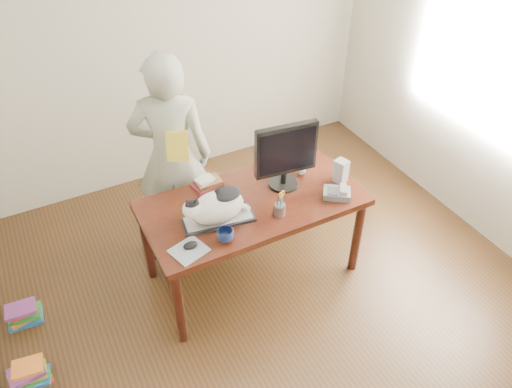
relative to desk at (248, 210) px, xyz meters
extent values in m
plane|color=black|center=(0.00, -0.68, -0.60)|extent=(4.50, 4.50, 0.00)
plane|color=silver|center=(0.00, 1.57, 0.75)|extent=(4.00, 0.00, 4.00)
cube|color=black|center=(0.00, -0.08, 0.12)|extent=(1.60, 0.80, 0.05)
cylinder|color=black|center=(-0.74, -0.42, -0.25)|extent=(0.07, 0.07, 0.70)
cylinder|color=black|center=(0.74, -0.42, -0.25)|extent=(0.07, 0.07, 0.70)
cylinder|color=black|center=(-0.74, 0.26, -0.25)|extent=(0.07, 0.07, 0.70)
cylinder|color=black|center=(0.74, 0.26, -0.25)|extent=(0.07, 0.07, 0.70)
cube|color=black|center=(0.00, 0.28, -0.20)|extent=(1.45, 0.03, 0.50)
cube|color=black|center=(-0.31, -0.16, 0.16)|extent=(0.52, 0.26, 0.02)
cube|color=#B4B4B9|center=(-0.31, -0.16, 0.17)|extent=(0.48, 0.22, 0.01)
ellipsoid|color=white|center=(-0.31, -0.16, 0.27)|extent=(0.40, 0.28, 0.23)
ellipsoid|color=white|center=(-0.49, -0.16, 0.32)|extent=(0.15, 0.15, 0.13)
ellipsoid|color=black|center=(-0.49, -0.16, 0.37)|extent=(0.11, 0.10, 0.05)
cone|color=black|center=(-0.52, -0.16, 0.39)|extent=(0.07, 0.07, 0.08)
cone|color=black|center=(-0.46, -0.17, 0.39)|extent=(0.07, 0.07, 0.08)
ellipsoid|color=black|center=(-0.24, -0.17, 0.37)|extent=(0.22, 0.19, 0.05)
cylinder|color=white|center=(-0.12, -0.13, 0.20)|extent=(0.09, 0.16, 0.05)
cylinder|color=black|center=(0.29, -0.01, 0.16)|extent=(0.25, 0.25, 0.02)
cylinder|color=black|center=(0.29, -0.01, 0.22)|extent=(0.05, 0.05, 0.10)
cube|color=black|center=(0.29, -0.03, 0.48)|extent=(0.47, 0.11, 0.39)
cube|color=black|center=(0.29, -0.06, 0.48)|extent=(0.42, 0.06, 0.33)
cylinder|color=gray|center=(0.10, -0.30, 0.19)|extent=(0.11, 0.11, 0.09)
cylinder|color=black|center=(0.08, -0.30, 0.27)|extent=(0.02, 0.04, 0.13)
cylinder|color=blue|center=(0.11, -0.30, 0.27)|extent=(0.01, 0.04, 0.13)
cylinder|color=red|center=(0.09, -0.28, 0.27)|extent=(0.02, 0.03, 0.13)
cylinder|color=#19801C|center=(0.09, -0.31, 0.27)|extent=(0.03, 0.02, 0.13)
cylinder|color=#B8B8BD|center=(0.11, -0.30, 0.28)|extent=(0.02, 0.02, 0.10)
cylinder|color=#B8B8BD|center=(0.11, -0.30, 0.28)|extent=(0.01, 0.02, 0.10)
torus|color=orange|center=(0.10, -0.30, 0.33)|extent=(0.04, 0.03, 0.04)
torus|color=orange|center=(0.12, -0.29, 0.33)|extent=(0.04, 0.03, 0.04)
cube|color=#9DA1A9|center=(-0.60, -0.33, 0.15)|extent=(0.26, 0.25, 0.00)
ellipsoid|color=black|center=(-0.58, -0.31, 0.17)|extent=(0.11, 0.09, 0.04)
imported|color=#0E1738|center=(-0.35, -0.36, 0.19)|extent=(0.16, 0.16, 0.09)
cube|color=slate|center=(0.57, -0.31, 0.17)|extent=(0.24, 0.23, 0.05)
cube|color=#3E3E41|center=(0.54, -0.30, 0.20)|extent=(0.12, 0.12, 0.01)
cube|color=#B8B8BD|center=(0.61, -0.33, 0.21)|extent=(0.13, 0.16, 0.06)
cube|color=#98989B|center=(0.69, -0.17, 0.24)|extent=(0.11, 0.11, 0.19)
sphere|color=white|center=(0.48, 0.03, 0.18)|extent=(0.07, 0.07, 0.07)
cube|color=#52161B|center=(-0.23, 0.23, 0.16)|extent=(0.23, 0.18, 0.03)
cube|color=brown|center=(-0.22, 0.22, 0.19)|extent=(0.19, 0.15, 0.03)
cube|color=white|center=(-0.24, 0.23, 0.22)|extent=(0.15, 0.13, 0.02)
cube|color=slate|center=(0.51, 0.24, 0.18)|extent=(0.22, 0.26, 0.06)
cube|color=#3E3E41|center=(0.52, 0.21, 0.21)|extent=(0.14, 0.14, 0.01)
imported|color=beige|center=(-0.37, 0.58, 0.25)|extent=(0.74, 0.63, 1.71)
cube|color=gold|center=(-0.37, 0.41, 0.45)|extent=(0.19, 0.15, 0.23)
cube|color=red|center=(-1.75, -0.28, -0.59)|extent=(0.25, 0.19, 0.03)
cube|color=#1B55A6|center=(-1.74, -0.28, -0.56)|extent=(0.23, 0.18, 0.03)
cube|color=#288732|center=(-1.76, -0.27, -0.53)|extent=(0.27, 0.22, 0.03)
cube|color=gold|center=(-1.75, -0.28, -0.49)|extent=(0.21, 0.16, 0.03)
cube|color=#6D3078|center=(-1.76, -0.29, -0.46)|extent=(0.23, 0.17, 0.03)
cube|color=orange|center=(-1.74, -0.27, -0.43)|extent=(0.21, 0.17, 0.03)
cube|color=#1B55A6|center=(-1.72, 0.27, -0.59)|extent=(0.25, 0.19, 0.03)
cube|color=orange|center=(-1.73, 0.28, -0.55)|extent=(0.22, 0.19, 0.03)
cube|color=#288732|center=(-1.71, 0.27, -0.52)|extent=(0.24, 0.19, 0.03)
cube|color=red|center=(-1.72, 0.28, -0.49)|extent=(0.21, 0.16, 0.03)
cube|color=#6D3078|center=(-1.73, 0.27, -0.46)|extent=(0.22, 0.17, 0.03)
camera|label=1|loc=(-1.26, -2.55, 2.46)|focal=35.00mm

